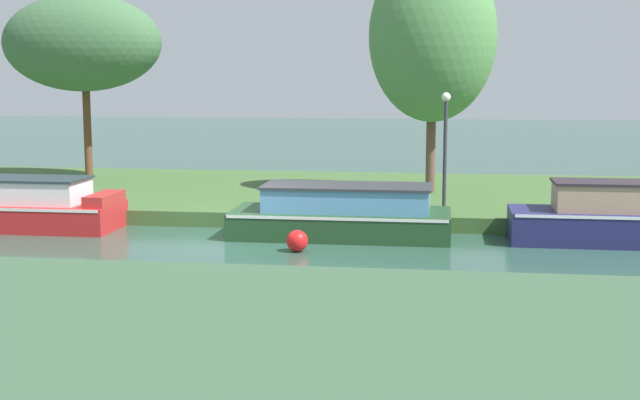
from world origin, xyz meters
TOP-DOWN VIEW (x-y plane):
  - ground_plane at (0.00, 0.00)m, footprint 120.00×120.00m
  - riverbank_far at (0.00, 7.00)m, footprint 72.00×10.00m
  - riverbank_near at (0.00, -9.00)m, footprint 72.00×10.00m
  - red_barge at (-5.86, 1.20)m, footprint 5.40×1.96m
  - forest_narrowboat at (2.63, 1.20)m, footprint 5.35×2.15m
  - navy_cruiser at (9.60, 1.20)m, footprint 5.79×1.67m
  - willow_tree_left at (-7.18, 8.75)m, footprint 5.56×3.26m
  - willow_tree_centre at (4.67, 6.37)m, footprint 3.75×3.32m
  - lamp_post at (5.09, 3.37)m, footprint 0.24×0.24m
  - mooring_post_near at (2.83, 2.38)m, footprint 0.12×0.12m
  - channel_buoy at (1.82, -0.77)m, footprint 0.49×0.49m

SIDE VIEW (x-z plane):
  - ground_plane at x=0.00m, z-range 0.00..0.00m
  - riverbank_far at x=0.00m, z-range 0.00..0.40m
  - riverbank_near at x=0.00m, z-range 0.00..0.40m
  - channel_buoy at x=1.82m, z-range 0.00..0.49m
  - forest_narrowboat at x=2.63m, z-range -0.08..1.21m
  - red_barge at x=-5.86m, z-range -0.10..1.23m
  - navy_cruiser at x=9.60m, z-range -0.10..1.38m
  - mooring_post_near at x=2.83m, z-range 0.40..0.91m
  - lamp_post at x=5.09m, z-range 0.78..3.88m
  - willow_tree_left at x=-7.18m, z-range 1.88..8.16m
  - willow_tree_centre at x=4.67m, z-range 1.47..8.68m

